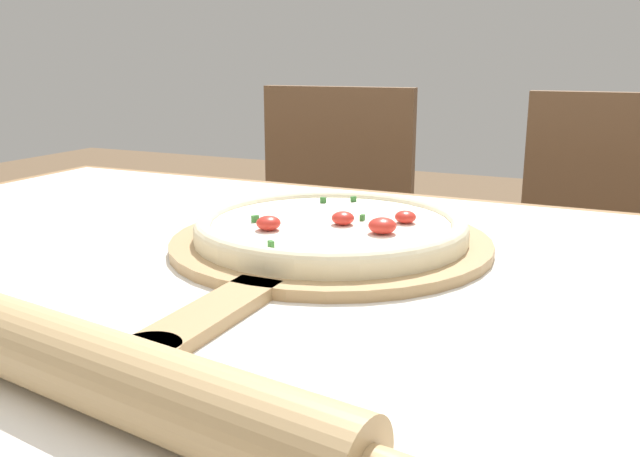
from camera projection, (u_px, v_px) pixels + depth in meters
dining_table at (280, 360)px, 0.74m from camera, size 1.41×0.93×0.74m
towel_cloth at (278, 270)px, 0.71m from camera, size 1.33×0.85×0.00m
pizza_peel at (324, 247)px, 0.77m from camera, size 0.37×0.54×0.01m
pizza at (331, 227)px, 0.78m from camera, size 0.31×0.31×0.04m
rolling_pin at (97, 369)px, 0.42m from camera, size 0.48×0.11×0.05m
chair_left at (325, 246)px, 1.64m from camera, size 0.43×0.43×0.89m
chair_right at (608, 282)px, 1.38m from camera, size 0.41×0.41×0.89m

